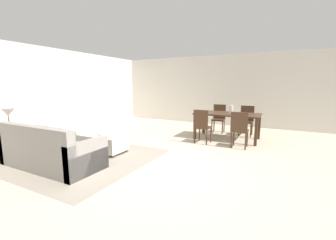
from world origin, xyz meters
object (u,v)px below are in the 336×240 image
object	(u,v)px
couch	(50,152)
vase_centerpiece	(231,109)
dining_chair_near_left	(202,124)
side_table	(11,137)
table_lamp	(8,113)
dining_chair_near_right	(239,128)
ottoman_table	(101,142)
book_on_ottoman	(104,135)
dining_chair_far_right	(247,119)
dining_chair_far_left	(219,117)
dining_table	(227,116)

from	to	relation	value
couch	vase_centerpiece	size ratio (longest dim) A/B	8.87
dining_chair_near_left	vase_centerpiece	xyz separation A→B (m)	(0.58, 0.84, 0.36)
side_table	dining_chair_near_left	distance (m)	4.49
table_lamp	dining_chair_near_left	distance (m)	4.51
couch	dining_chair_near_left	distance (m)	3.63
dining_chair_near_right	ottoman_table	bearing A→B (deg)	-147.72
dining_chair_near_right	book_on_ottoman	distance (m)	3.27
ottoman_table	side_table	bearing A→B (deg)	-141.03
dining_chair_near_right	couch	bearing A→B (deg)	-135.08
side_table	vase_centerpiece	distance (m)	5.51
vase_centerpiece	book_on_ottoman	xyz separation A→B (m)	(-2.33, -2.67, -0.45)
dining_chair_near_right	vase_centerpiece	distance (m)	1.00
couch	dining_chair_far_right	world-z (taller)	dining_chair_far_right
dining_chair_near_right	dining_chair_far_right	bearing A→B (deg)	92.24
couch	dining_chair_far_right	xyz separation A→B (m)	(2.94, 4.62, 0.22)
table_lamp	dining_chair_far_left	bearing A→B (deg)	54.10
side_table	dining_chair_near_right	size ratio (longest dim) A/B	0.60
vase_centerpiece	couch	bearing A→B (deg)	-124.20
dining_table	dining_chair_near_left	xyz separation A→B (m)	(-0.49, -0.81, -0.15)
dining_chair_far_left	vase_centerpiece	size ratio (longest dim) A/B	4.01
couch	table_lamp	distance (m)	1.48
side_table	dining_chair_far_right	size ratio (longest dim) A/B	0.60
side_table	vase_centerpiece	world-z (taller)	vase_centerpiece
dining_chair_near_right	dining_chair_far_right	world-z (taller)	same
ottoman_table	vase_centerpiece	bearing A→B (deg)	47.14
side_table	table_lamp	bearing A→B (deg)	-90.00
table_lamp	dining_table	world-z (taller)	table_lamp
ottoman_table	dining_table	distance (m)	3.55
dining_chair_near_left	book_on_ottoman	size ratio (longest dim) A/B	3.54
table_lamp	dining_chair_far_right	bearing A→B (deg)	47.32
dining_chair_far_left	book_on_ottoman	world-z (taller)	dining_chair_far_left
side_table	book_on_ottoman	xyz separation A→B (m)	(1.60, 1.17, -0.01)
dining_table	side_table	bearing A→B (deg)	-135.12
side_table	book_on_ottoman	bearing A→B (deg)	36.25
side_table	dining_chair_near_left	size ratio (longest dim) A/B	0.60
ottoman_table	side_table	size ratio (longest dim) A/B	2.16
vase_centerpiece	dining_chair_far_left	bearing A→B (deg)	124.41
side_table	dining_chair_near_left	xyz separation A→B (m)	(3.34, 3.00, 0.08)
dining_chair_near_right	dining_chair_far_right	xyz separation A→B (m)	(-0.06, 1.62, 0.00)
ottoman_table	dining_chair_far_right	world-z (taller)	dining_chair_far_right
table_lamp	dining_chair_far_right	world-z (taller)	table_lamp
dining_chair_far_right	dining_chair_near_right	bearing A→B (deg)	-87.76
couch	dining_chair_far_right	distance (m)	5.48
couch	dining_chair_near_left	size ratio (longest dim) A/B	2.21
dining_table	dining_chair_near_right	xyz separation A→B (m)	(0.49, -0.82, -0.15)
dining_table	dining_chair_far_left	xyz separation A→B (m)	(-0.46, 0.84, -0.15)
dining_table	dining_chair_near_left	bearing A→B (deg)	-120.90
ottoman_table	dining_chair_far_left	xyz separation A→B (m)	(1.89, 3.46, 0.28)
dining_chair_far_left	book_on_ottoman	bearing A→B (deg)	-116.96
ottoman_table	dining_table	xyz separation A→B (m)	(2.36, 2.62, 0.44)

